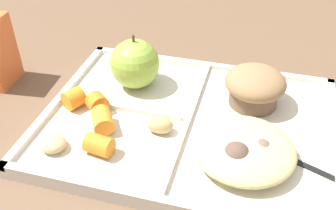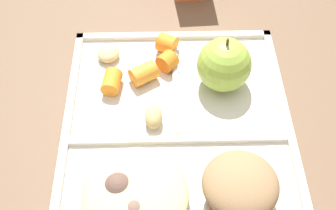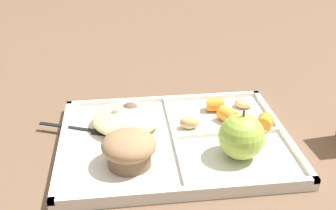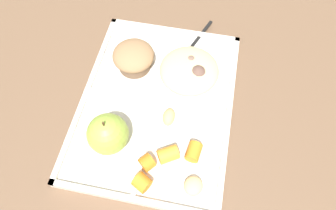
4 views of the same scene
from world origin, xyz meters
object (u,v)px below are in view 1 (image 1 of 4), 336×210
lunch_tray (188,124)px  bran_muffin (255,86)px  plastic_fork (301,164)px  green_apple (135,64)px

lunch_tray → bran_muffin: size_ratio=4.58×
lunch_tray → plastic_fork: 0.15m
lunch_tray → plastic_fork: (0.14, -0.04, 0.01)m
green_apple → plastic_fork: (0.24, -0.11, -0.03)m
plastic_fork → green_apple: bearing=156.2°
bran_muffin → plastic_fork: bran_muffin is taller
green_apple → bran_muffin: 0.17m
lunch_tray → plastic_fork: bearing=-16.4°
green_apple → plastic_fork: bearing=-23.8°
green_apple → lunch_tray: bearing=-33.8°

